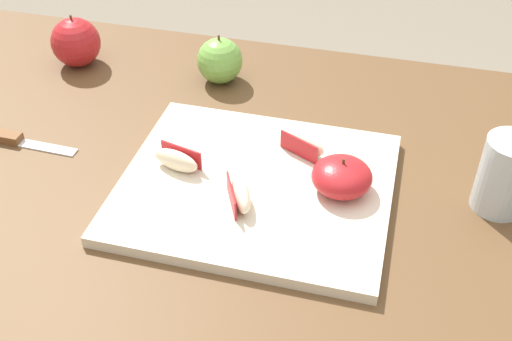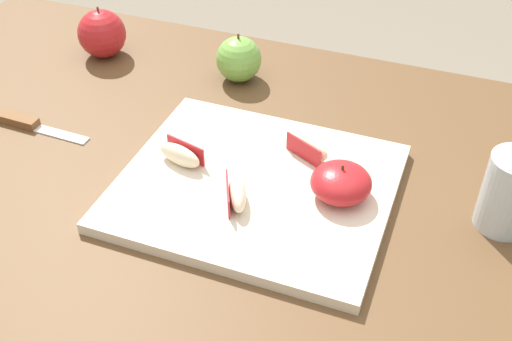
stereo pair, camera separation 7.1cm
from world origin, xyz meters
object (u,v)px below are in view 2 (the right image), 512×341
(whole_apple_crimson, at_px, (102,34))
(whole_apple_granny_green, at_px, (239,59))
(apple_wedge_near_knife, at_px, (309,147))
(paring_knife, at_px, (25,123))
(apple_wedge_back, at_px, (237,193))
(drinking_glass_water, at_px, (510,193))
(apple_wedge_left, at_px, (181,154))
(cutting_board, at_px, (256,187))
(apple_half_skin_up, at_px, (341,183))

(whole_apple_crimson, distance_m, whole_apple_granny_green, 0.26)
(apple_wedge_near_knife, bearing_deg, paring_knife, -171.66)
(apple_wedge_back, bearing_deg, apple_wedge_near_knife, 65.62)
(apple_wedge_back, xyz_separation_m, drinking_glass_water, (0.32, 0.10, 0.02))
(apple_wedge_left, height_order, drinking_glass_water, drinking_glass_water)
(whole_apple_granny_green, bearing_deg, apple_wedge_near_knife, -45.44)
(cutting_board, bearing_deg, paring_knife, 177.46)
(apple_half_skin_up, height_order, drinking_glass_water, drinking_glass_water)
(apple_half_skin_up, relative_size, whole_apple_granny_green, 0.94)
(apple_wedge_back, relative_size, apple_wedge_near_knife, 1.00)
(apple_half_skin_up, height_order, whole_apple_crimson, whole_apple_crimson)
(paring_knife, bearing_deg, apple_half_skin_up, -0.39)
(apple_half_skin_up, xyz_separation_m, paring_knife, (-0.50, 0.00, -0.03))
(apple_half_skin_up, height_order, apple_wedge_back, apple_half_skin_up)
(whole_apple_crimson, xyz_separation_m, whole_apple_granny_green, (0.26, 0.01, -0.00))
(paring_knife, bearing_deg, whole_apple_granny_green, 43.87)
(paring_knife, bearing_deg, cutting_board, -2.54)
(whole_apple_granny_green, bearing_deg, apple_wedge_back, -68.45)
(cutting_board, distance_m, apple_wedge_back, 0.05)
(apple_wedge_left, xyz_separation_m, whole_apple_crimson, (-0.28, 0.25, 0.01))
(whole_apple_granny_green, relative_size, drinking_glass_water, 0.81)
(paring_knife, height_order, whole_apple_granny_green, whole_apple_granny_green)
(apple_half_skin_up, distance_m, apple_wedge_near_knife, 0.09)
(apple_wedge_left, distance_m, whole_apple_crimson, 0.38)
(cutting_board, height_order, apple_wedge_near_knife, apple_wedge_near_knife)
(apple_half_skin_up, bearing_deg, cutting_board, -173.00)
(whole_apple_crimson, height_order, drinking_glass_water, drinking_glass_water)
(apple_half_skin_up, xyz_separation_m, whole_apple_crimson, (-0.50, 0.24, 0.00))
(apple_wedge_near_knife, xyz_separation_m, whole_apple_granny_green, (-0.18, 0.18, 0.01))
(apple_wedge_left, distance_m, whole_apple_granny_green, 0.26)
(apple_wedge_left, bearing_deg, whole_apple_granny_green, 94.20)
(apple_wedge_back, xyz_separation_m, whole_apple_granny_green, (-0.12, 0.31, 0.01))
(apple_wedge_left, bearing_deg, apple_half_skin_up, 2.98)
(cutting_board, relative_size, paring_knife, 2.24)
(apple_half_skin_up, height_order, paring_knife, apple_half_skin_up)
(apple_wedge_near_knife, bearing_deg, apple_wedge_back, -114.38)
(apple_half_skin_up, xyz_separation_m, apple_wedge_near_knife, (-0.06, 0.07, -0.01))
(apple_wedge_near_knife, relative_size, apple_wedge_left, 0.99)
(paring_knife, relative_size, drinking_glass_water, 1.53)
(drinking_glass_water, bearing_deg, apple_half_skin_up, -169.21)
(whole_apple_crimson, bearing_deg, paring_knife, -89.34)
(apple_wedge_left, relative_size, paring_knife, 0.44)
(cutting_board, distance_m, apple_wedge_left, 0.11)
(apple_wedge_near_knife, height_order, apple_wedge_left, same)
(apple_wedge_near_knife, height_order, paring_knife, apple_wedge_near_knife)
(apple_wedge_left, bearing_deg, cutting_board, -1.06)
(apple_wedge_back, height_order, apple_wedge_left, same)
(whole_apple_crimson, xyz_separation_m, drinking_glass_water, (0.70, -0.20, 0.01))
(paring_knife, bearing_deg, whole_apple_crimson, 90.66)
(paring_knife, distance_m, whole_apple_granny_green, 0.36)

